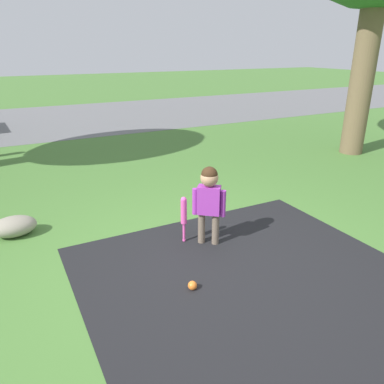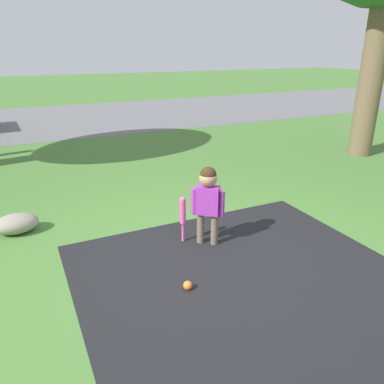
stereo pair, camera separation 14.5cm
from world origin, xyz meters
name	(u,v)px [view 1 (the left image)]	position (x,y,z in m)	size (l,w,h in m)	color
ground_plane	(208,262)	(0.00, 0.00, 0.00)	(60.00, 60.00, 0.00)	#477533
street_strip	(59,119)	(0.00, 9.27, 0.00)	(40.00, 6.00, 0.01)	slate
child	(209,195)	(0.20, 0.36, 0.59)	(0.30, 0.26, 0.91)	#6B5B4C
baseball_bat	(184,213)	(-0.03, 0.52, 0.36)	(0.07, 0.07, 0.55)	#E54CA5
sports_ball	(192,285)	(-0.36, -0.34, 0.04)	(0.09, 0.09, 0.09)	orange
edging_rock	(14,226)	(-1.74, 1.57, 0.12)	(0.51, 0.35, 0.24)	gray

